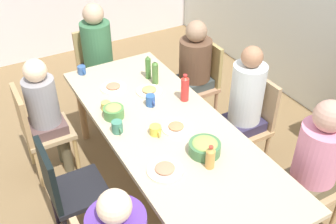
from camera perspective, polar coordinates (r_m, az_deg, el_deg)
The scene contains 28 objects.
ground_plane at distance 3.54m, azimuth 0.00°, elevation -11.77°, with size 7.42×7.42×0.00m, color olive.
dining_table at distance 3.08m, azimuth 0.00°, elevation -3.32°, with size 2.40×0.92×0.74m.
chair_0 at distance 2.97m, azimuth -14.46°, elevation -10.56°, with size 0.40×0.40×0.90m.
chair_1 at distance 4.09m, azimuth 4.76°, elevation 4.77°, with size 0.40×0.40×0.90m.
person_1 at distance 3.95m, azimuth 3.79°, elevation 6.85°, with size 0.32×0.32×1.16m.
chair_2 at distance 3.57m, azimuth 11.80°, elevation -1.07°, with size 0.40×0.40×0.90m.
person_2 at distance 3.40m, azimuth 11.05°, elevation 1.42°, with size 0.30×0.30×1.24m.
chair_3 at distance 4.38m, azimuth -10.24°, elevation 6.53°, with size 0.40×0.40×0.90m.
person_3 at distance 4.20m, azimuth -10.13°, elevation 8.81°, with size 0.31×0.31×1.24m.
chair_4 at distance 3.17m, azimuth 20.96°, elevation -8.60°, with size 0.40×0.40×0.90m.
person_4 at distance 2.97m, azimuth 20.67°, elevation -6.25°, with size 0.32×0.32×1.20m.
chair_5 at distance 3.58m, azimuth -18.27°, elevation -2.20°, with size 0.40×0.40×0.90m.
person_5 at distance 3.50m, azimuth -17.32°, elevation 0.42°, with size 0.30×0.30×1.15m.
plate_0 at distance 2.67m, azimuth -0.44°, elevation -8.30°, with size 0.25×0.25×0.04m.
plate_1 at distance 3.02m, azimuth 1.19°, elevation -2.23°, with size 0.22×0.22×0.04m.
plate_2 at distance 3.52m, azimuth -7.90°, elevation 3.58°, with size 0.23×0.23×0.04m.
plate_3 at distance 3.45m, azimuth -2.73°, elevation 3.11°, with size 0.23×0.23×0.04m.
bowl_0 at distance 2.79m, azimuth 5.33°, elevation -5.06°, with size 0.23×0.23×0.11m.
bowl_1 at distance 3.15m, azimuth -7.87°, elevation 0.10°, with size 0.17×0.17×0.11m.
cup_0 at distance 3.79m, azimuth -12.34°, elevation 5.94°, with size 0.11×0.08×0.08m.
cup_1 at distance 2.99m, azimuth -7.34°, elevation -2.16°, with size 0.12×0.08×0.10m.
cup_2 at distance 3.24m, azimuth -8.94°, elevation 0.83°, with size 0.11×0.08×0.07m.
cup_3 at distance 3.25m, azimuth -2.53°, elevation 1.67°, with size 0.11×0.08×0.10m.
cup_4 at distance 2.95m, azimuth -1.82°, elevation -2.65°, with size 0.12×0.09×0.07m.
bottle_0 at distance 2.66m, azimuth 6.13°, elevation -6.54°, with size 0.06×0.06×0.18m.
bottle_1 at distance 3.28m, azimuth 2.46°, elevation 3.45°, with size 0.07×0.07×0.25m.
bottle_2 at distance 3.52m, azimuth -1.88°, elevation 5.74°, with size 0.06×0.06×0.24m.
bottle_3 at distance 3.60m, azimuth -2.90°, elevation 6.49°, with size 0.05×0.05×0.24m.
Camera 1 is at (2.08, -1.17, 2.61)m, focal length 42.17 mm.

